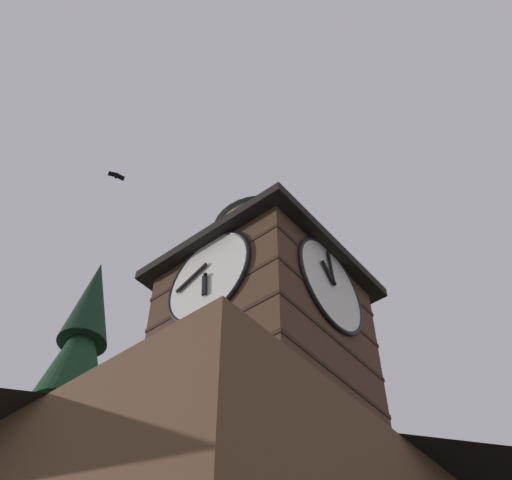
{
  "coord_description": "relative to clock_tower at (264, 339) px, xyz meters",
  "views": [
    {
      "loc": [
        9.73,
        5.64,
        1.57
      ],
      "look_at": [
        0.4,
        -1.97,
        14.31
      ],
      "focal_mm": 45.21,
      "sensor_mm": 36.0,
      "label": 1
    }
  ],
  "objects": [
    {
      "name": "flying_bird_high",
      "position": [
        2.77,
        -3.62,
        6.54
      ],
      "size": [
        0.54,
        0.36,
        0.13
      ],
      "color": "black"
    },
    {
      "name": "clock_tower",
      "position": [
        0.0,
        0.0,
        0.0
      ],
      "size": [
        4.64,
        4.64,
        8.41
      ],
      "color": "#4C3323",
      "rests_on": "building_main"
    }
  ]
}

